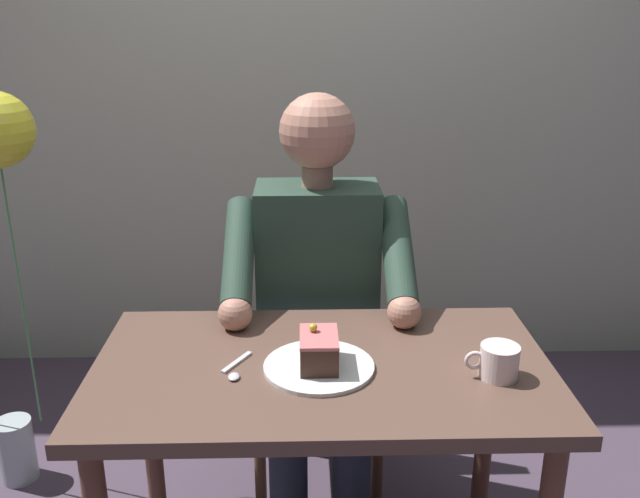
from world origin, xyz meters
The scene contains 8 objects.
cafe_rear_panel centered at (0.00, -1.44, 1.50)m, with size 6.40×0.12×3.00m, color beige.
dining_table centered at (0.00, 0.00, 0.61)m, with size 1.08×0.61×0.71m.
chair centered at (0.00, -0.59, 0.51)m, with size 0.42×0.42×0.92m.
seated_person centered at (0.00, -0.42, 0.68)m, with size 0.53×0.58×1.28m.
dessert_plate centered at (0.01, 0.02, 0.72)m, with size 0.26×0.26×0.01m, color white.
cake_slice centered at (0.01, 0.02, 0.76)m, with size 0.09×0.13×0.10m.
coffee_cup centered at (-0.39, 0.07, 0.75)m, with size 0.12×0.09×0.08m.
dessert_spoon centered at (0.20, 0.03, 0.72)m, with size 0.07×0.14×0.01m.
Camera 1 is at (0.04, 1.41, 1.49)m, focal length 37.95 mm.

